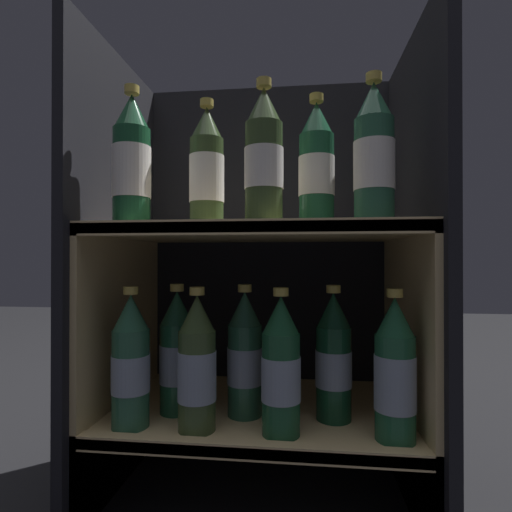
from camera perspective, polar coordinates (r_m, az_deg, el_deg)
name	(u,v)px	position (r m, az deg, el deg)	size (l,w,h in m)	color
fridge_back_wall	(268,267)	(1.01, 1.66, -1.52)	(0.64, 0.02, 0.91)	black
fridge_side_left	(116,268)	(0.90, -19.36, -1.63)	(0.02, 0.41, 0.91)	black
fridge_side_right	(415,269)	(0.84, 21.81, -1.72)	(0.02, 0.41, 0.91)	black
shelf_lower	(259,422)	(0.87, 0.37, -22.61)	(0.60, 0.37, 0.18)	#DBBC84
shelf_upper	(259,301)	(0.81, 0.40, -6.45)	(0.60, 0.37, 0.54)	#DBBC84
bottle_upper_front_0	(132,164)	(0.77, -17.33, 12.48)	(0.07, 0.07, 0.25)	#194C2D
bottle_upper_front_1	(264,159)	(0.71, 1.13, 13.66)	(0.07, 0.07, 0.25)	#384C28
bottle_upper_front_2	(374,156)	(0.71, 16.50, 13.49)	(0.07, 0.07, 0.25)	#285B42
bottle_upper_back_0	(207,171)	(0.80, -7.05, 11.93)	(0.07, 0.07, 0.25)	#384C28
bottle_upper_back_1	(316,168)	(0.78, 8.63, 12.34)	(0.07, 0.07, 0.25)	#1E5638
bottle_lower_front_0	(131,364)	(0.77, -17.46, -14.48)	(0.07, 0.07, 0.25)	#285B42
bottle_lower_front_1	(197,367)	(0.73, -8.43, -15.35)	(0.07, 0.07, 0.25)	#384C28
bottle_lower_front_2	(281,369)	(0.71, 3.58, -15.79)	(0.07, 0.07, 0.25)	#194C2D
bottle_lower_front_3	(395,373)	(0.72, 19.24, -15.50)	(0.07, 0.07, 0.25)	#1E5638
bottle_lower_back_0	(177,355)	(0.82, -11.23, -13.68)	(0.07, 0.07, 0.25)	#1E5638
bottle_lower_back_1	(245,357)	(0.79, -1.62, -14.18)	(0.07, 0.07, 0.25)	#285B42
bottle_lower_back_2	(334,359)	(0.78, 11.02, -14.26)	(0.07, 0.07, 0.25)	#144228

